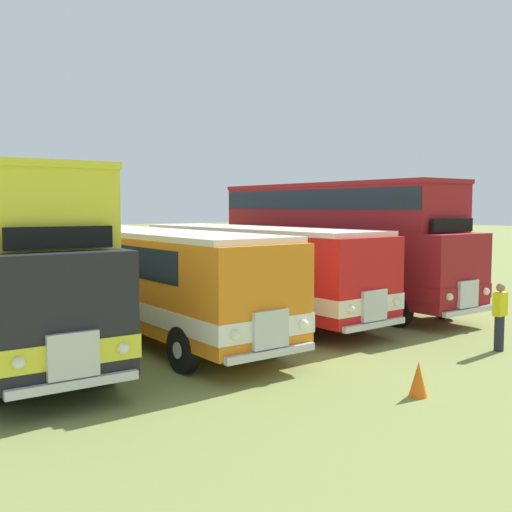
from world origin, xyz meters
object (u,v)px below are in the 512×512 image
(cone_mid_row, at_px, (418,379))
(bus_second_in_row, at_px, (5,256))
(bus_third_in_row, at_px, (152,275))
(marshal_person, at_px, (500,316))
(bus_fifth_in_row, at_px, (334,239))
(bus_fourth_in_row, at_px, (254,265))

(cone_mid_row, bearing_deg, bus_second_in_row, 123.90)
(bus_third_in_row, relative_size, marshal_person, 6.25)
(bus_third_in_row, xyz_separation_m, bus_fifth_in_row, (7.77, 0.66, 0.72))
(bus_third_in_row, height_order, cone_mid_row, bus_third_in_row)
(bus_third_in_row, relative_size, bus_fifth_in_row, 0.97)
(marshal_person, bearing_deg, bus_fifth_in_row, 77.98)
(bus_fifth_in_row, bearing_deg, cone_mid_row, -126.06)
(marshal_person, bearing_deg, cone_mid_row, -167.07)
(bus_second_in_row, relative_size, bus_third_in_row, 0.95)
(bus_third_in_row, distance_m, bus_fifth_in_row, 7.83)
(bus_second_in_row, bearing_deg, bus_third_in_row, -1.82)
(bus_fifth_in_row, bearing_deg, bus_fourth_in_row, -176.48)
(bus_second_in_row, xyz_separation_m, bus_fourth_in_row, (7.76, 0.30, -0.72))
(bus_third_in_row, height_order, bus_fourth_in_row, same)
(cone_mid_row, bearing_deg, bus_fourth_in_row, 74.21)
(bus_third_in_row, xyz_separation_m, cone_mid_row, (1.53, -7.92, -1.41))
(bus_second_in_row, bearing_deg, marshal_person, -34.76)
(bus_third_in_row, xyz_separation_m, bus_fourth_in_row, (3.88, 0.42, -0.00))
(bus_second_in_row, distance_m, bus_third_in_row, 3.94)
(bus_third_in_row, height_order, marshal_person, bus_third_in_row)
(bus_fourth_in_row, bearing_deg, cone_mid_row, -105.79)
(bus_third_in_row, bearing_deg, bus_second_in_row, 178.18)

